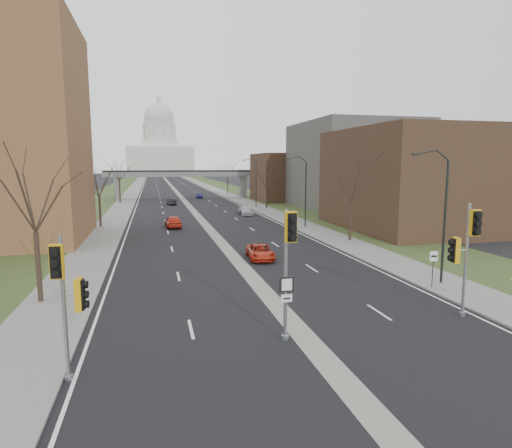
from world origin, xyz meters
name	(u,v)px	position (x,y,z in m)	size (l,w,h in m)	color
ground	(303,336)	(0.00, 0.00, 0.00)	(700.00, 700.00, 0.00)	black
road_surface	(170,184)	(0.00, 150.00, 0.01)	(20.00, 600.00, 0.01)	black
median_strip	(170,184)	(0.00, 150.00, 0.00)	(1.20, 600.00, 0.02)	gray
sidewalk_right	(201,184)	(12.00, 150.00, 0.06)	(4.00, 600.00, 0.12)	gray
sidewalk_left	(138,184)	(-12.00, 150.00, 0.06)	(4.00, 600.00, 0.12)	gray
grass_verge_right	(216,184)	(18.00, 150.00, 0.05)	(8.00, 600.00, 0.10)	#2D3E1C
grass_verge_left	(121,185)	(-18.00, 150.00, 0.05)	(8.00, 600.00, 0.10)	#2D3E1C
commercial_block_near	(413,180)	(24.00, 28.00, 6.00)	(16.00, 20.00, 12.00)	#463021
commercial_block_mid	(353,166)	(28.00, 52.00, 7.50)	(18.00, 22.00, 15.00)	#595651
commercial_block_far	(289,177)	(22.00, 70.00, 5.00)	(14.00, 14.00, 10.00)	#463021
pedestrian_bridge	(182,177)	(0.00, 80.00, 4.84)	(34.00, 3.00, 6.45)	slate
capitol	(160,149)	(0.00, 320.00, 18.60)	(48.00, 42.00, 55.75)	silver
streetlight_near	(436,179)	(10.99, 6.00, 6.95)	(2.61, 0.20, 8.70)	black
streetlight_mid	(300,171)	(10.99, 32.00, 6.95)	(2.61, 0.20, 8.70)	black
streetlight_far	(252,169)	(10.99, 58.00, 6.95)	(2.61, 0.20, 8.70)	black
tree_left_a	(33,187)	(-13.00, 8.00, 6.64)	(7.20, 7.20, 9.40)	#382B21
tree_left_b	(98,177)	(-13.00, 38.00, 6.23)	(6.75, 6.75, 8.81)	#382B21
tree_left_c	(119,168)	(-13.00, 72.00, 7.04)	(7.65, 7.65, 9.99)	#382B21
tree_right_a	(352,176)	(13.00, 22.00, 6.64)	(7.20, 7.20, 9.40)	#382B21
tree_right_b	(267,176)	(13.00, 55.00, 5.82)	(6.30, 6.30, 8.22)	#382B21
tree_right_c	(228,167)	(13.00, 95.00, 7.04)	(7.65, 7.65, 9.99)	#382B21
signal_pole_left	(67,288)	(-9.62, -2.06, 3.56)	(1.02, 0.94, 5.44)	gray
signal_pole_median	(289,252)	(-0.95, -0.57, 4.14)	(0.69, 0.97, 5.95)	gray
signal_pole_right	(465,244)	(8.68, 0.29, 3.88)	(1.01, 1.20, 5.93)	gray
speed_limit_sign	(433,262)	(10.53, 5.20, 1.72)	(0.50, 0.13, 2.32)	black
car_left_near	(173,221)	(-4.20, 35.88, 0.77)	(1.82, 4.52, 1.54)	red
car_left_far	(171,201)	(-3.10, 66.03, 0.64)	(1.36, 3.89, 1.28)	black
car_right_near	(260,252)	(2.00, 16.08, 0.61)	(2.02, 4.38, 1.22)	#B72813
car_right_mid	(246,211)	(7.40, 46.66, 0.68)	(1.91, 4.69, 1.36)	#A9A9B1
car_right_far	(199,195)	(3.96, 81.24, 0.62)	(1.46, 3.63, 1.24)	navy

